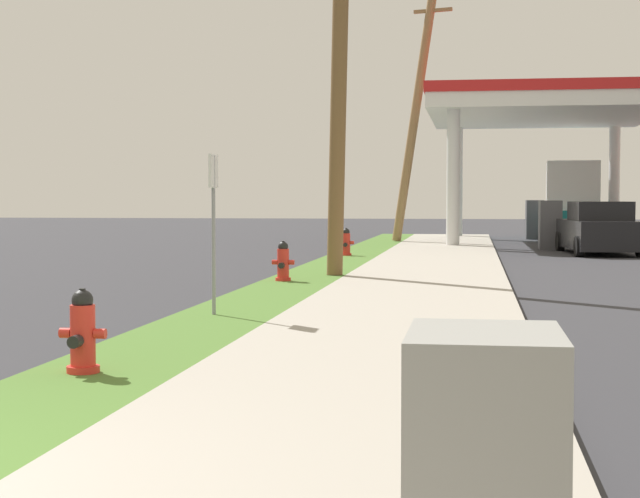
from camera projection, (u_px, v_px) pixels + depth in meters
name	position (u px, v px, depth m)	size (l,w,h in m)	color
fire_hydrant_nearest	(83.00, 336.00, 8.91)	(0.42, 0.38, 0.74)	red
fire_hydrant_second	(283.00, 263.00, 18.92)	(0.42, 0.38, 0.74)	red
fire_hydrant_third	(346.00, 243.00, 27.44)	(0.42, 0.37, 0.74)	red
utility_pole_midground	(340.00, 53.00, 20.17)	(1.38, 0.50, 8.71)	brown
utility_pole_background	(415.00, 116.00, 36.21)	(2.17, 0.82, 8.83)	#937047
street_sign_post	(213.00, 200.00, 13.35)	(0.05, 0.36, 2.12)	gray
car_black_by_near_pump	(599.00, 230.00, 30.33)	(2.23, 4.62, 1.57)	black
truck_teal_at_forecourt	(571.00, 203.00, 40.88)	(2.46, 6.50, 3.11)	#197075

